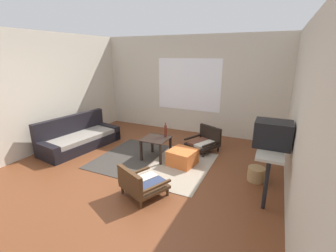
{
  "coord_description": "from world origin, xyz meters",
  "views": [
    {
      "loc": [
        2.28,
        -3.25,
        2.21
      ],
      "look_at": [
        0.32,
        0.96,
        0.77
      ],
      "focal_mm": 25.0,
      "sensor_mm": 36.0,
      "label": 1
    }
  ],
  "objects_px": {
    "coffee_table": "(156,142)",
    "glass_bottle": "(166,131)",
    "clay_vase": "(273,133)",
    "console_shelf": "(271,149)",
    "crt_television": "(273,134)",
    "armchair_striped_foreground": "(141,183)",
    "ottoman_orange": "(182,157)",
    "armchair_by_window": "(205,141)",
    "couch": "(79,138)",
    "wicker_basket": "(256,174)"
  },
  "relations": [
    {
      "from": "coffee_table",
      "to": "glass_bottle",
      "type": "xyz_separation_m",
      "value": [
        0.15,
        0.17,
        0.24
      ]
    },
    {
      "from": "coffee_table",
      "to": "clay_vase",
      "type": "height_order",
      "value": "clay_vase"
    },
    {
      "from": "coffee_table",
      "to": "console_shelf",
      "type": "relative_size",
      "value": 0.4
    },
    {
      "from": "console_shelf",
      "to": "crt_television",
      "type": "distance_m",
      "value": 0.33
    },
    {
      "from": "armchair_striped_foreground",
      "to": "clay_vase",
      "type": "bearing_deg",
      "value": 37.83
    },
    {
      "from": "crt_television",
      "to": "clay_vase",
      "type": "xyz_separation_m",
      "value": [
        0.0,
        0.39,
        -0.1
      ]
    },
    {
      "from": "ottoman_orange",
      "to": "clay_vase",
      "type": "xyz_separation_m",
      "value": [
        1.62,
        0.08,
        0.75
      ]
    },
    {
      "from": "armchair_by_window",
      "to": "console_shelf",
      "type": "xyz_separation_m",
      "value": [
        1.44,
        -1.13,
        0.47
      ]
    },
    {
      "from": "armchair_striped_foreground",
      "to": "armchair_by_window",
      "type": "bearing_deg",
      "value": 80.52
    },
    {
      "from": "armchair_by_window",
      "to": "glass_bottle",
      "type": "height_order",
      "value": "glass_bottle"
    },
    {
      "from": "couch",
      "to": "coffee_table",
      "type": "xyz_separation_m",
      "value": [
        2.01,
        0.23,
        0.14
      ]
    },
    {
      "from": "armchair_striped_foreground",
      "to": "ottoman_orange",
      "type": "height_order",
      "value": "armchair_striped_foreground"
    },
    {
      "from": "wicker_basket",
      "to": "armchair_striped_foreground",
      "type": "bearing_deg",
      "value": -141.52
    },
    {
      "from": "ottoman_orange",
      "to": "armchair_by_window",
      "type": "bearing_deg",
      "value": 78.81
    },
    {
      "from": "coffee_table",
      "to": "armchair_by_window",
      "type": "xyz_separation_m",
      "value": [
        0.82,
        0.91,
        -0.14
      ]
    },
    {
      "from": "armchair_by_window",
      "to": "clay_vase",
      "type": "distance_m",
      "value": 1.81
    },
    {
      "from": "console_shelf",
      "to": "glass_bottle",
      "type": "bearing_deg",
      "value": 169.5
    },
    {
      "from": "armchair_by_window",
      "to": "glass_bottle",
      "type": "xyz_separation_m",
      "value": [
        -0.67,
        -0.74,
        0.37
      ]
    },
    {
      "from": "couch",
      "to": "console_shelf",
      "type": "distance_m",
      "value": 4.3
    },
    {
      "from": "armchair_by_window",
      "to": "crt_television",
      "type": "relative_size",
      "value": 1.52
    },
    {
      "from": "couch",
      "to": "wicker_basket",
      "type": "xyz_separation_m",
      "value": [
        4.09,
        0.16,
        -0.1
      ]
    },
    {
      "from": "glass_bottle",
      "to": "clay_vase",
      "type": "bearing_deg",
      "value": -3.54
    },
    {
      "from": "couch",
      "to": "armchair_by_window",
      "type": "bearing_deg",
      "value": 21.84
    },
    {
      "from": "couch",
      "to": "crt_television",
      "type": "distance_m",
      "value": 4.34
    },
    {
      "from": "crt_television",
      "to": "armchair_striped_foreground",
      "type": "bearing_deg",
      "value": -150.55
    },
    {
      "from": "wicker_basket",
      "to": "armchair_by_window",
      "type": "bearing_deg",
      "value": 142.08
    },
    {
      "from": "coffee_table",
      "to": "ottoman_orange",
      "type": "xyz_separation_m",
      "value": [
        0.64,
        -0.04,
        -0.21
      ]
    },
    {
      "from": "couch",
      "to": "armchair_by_window",
      "type": "relative_size",
      "value": 2.4
    },
    {
      "from": "armchair_by_window",
      "to": "wicker_basket",
      "type": "bearing_deg",
      "value": -37.92
    },
    {
      "from": "ottoman_orange",
      "to": "wicker_basket",
      "type": "relative_size",
      "value": 1.69
    },
    {
      "from": "couch",
      "to": "crt_television",
      "type": "height_order",
      "value": "crt_television"
    },
    {
      "from": "wicker_basket",
      "to": "glass_bottle",
      "type": "bearing_deg",
      "value": 172.96
    },
    {
      "from": "armchair_by_window",
      "to": "wicker_basket",
      "type": "xyz_separation_m",
      "value": [
        1.26,
        -0.98,
        -0.11
      ]
    },
    {
      "from": "armchair_striped_foreground",
      "to": "console_shelf",
      "type": "bearing_deg",
      "value": 32.34
    },
    {
      "from": "couch",
      "to": "glass_bottle",
      "type": "relative_size",
      "value": 6.27
    },
    {
      "from": "armchair_striped_foreground",
      "to": "clay_vase",
      "type": "xyz_separation_m",
      "value": [
        1.82,
        1.41,
        0.68
      ]
    },
    {
      "from": "ottoman_orange",
      "to": "crt_television",
      "type": "xyz_separation_m",
      "value": [
        1.62,
        -0.31,
        0.85
      ]
    },
    {
      "from": "armchair_striped_foreground",
      "to": "console_shelf",
      "type": "relative_size",
      "value": 0.57
    },
    {
      "from": "coffee_table",
      "to": "wicker_basket",
      "type": "xyz_separation_m",
      "value": [
        2.08,
        -0.07,
        -0.24
      ]
    },
    {
      "from": "armchair_by_window",
      "to": "clay_vase",
      "type": "bearing_deg",
      "value": -31.27
    },
    {
      "from": "couch",
      "to": "coffee_table",
      "type": "height_order",
      "value": "couch"
    },
    {
      "from": "armchair_striped_foreground",
      "to": "crt_television",
      "type": "height_order",
      "value": "crt_television"
    },
    {
      "from": "console_shelf",
      "to": "wicker_basket",
      "type": "bearing_deg",
      "value": 139.43
    },
    {
      "from": "armchair_striped_foreground",
      "to": "crt_television",
      "type": "relative_size",
      "value": 1.49
    },
    {
      "from": "crt_television",
      "to": "console_shelf",
      "type": "bearing_deg",
      "value": 88.56
    },
    {
      "from": "coffee_table",
      "to": "armchair_striped_foreground",
      "type": "relative_size",
      "value": 0.7
    },
    {
      "from": "couch",
      "to": "wicker_basket",
      "type": "bearing_deg",
      "value": 2.21
    },
    {
      "from": "ottoman_orange",
      "to": "glass_bottle",
      "type": "distance_m",
      "value": 0.69
    },
    {
      "from": "coffee_table",
      "to": "clay_vase",
      "type": "xyz_separation_m",
      "value": [
        2.26,
        0.04,
        0.54
      ]
    },
    {
      "from": "armchair_by_window",
      "to": "armchair_striped_foreground",
      "type": "height_order",
      "value": "armchair_by_window"
    }
  ]
}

